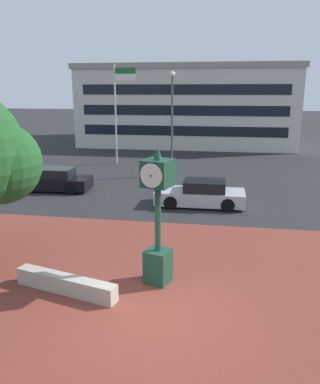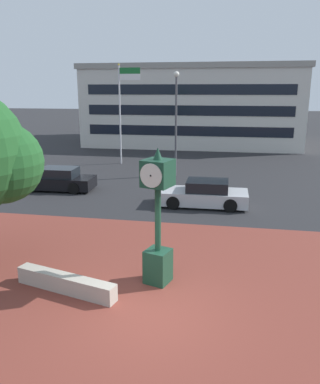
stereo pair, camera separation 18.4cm
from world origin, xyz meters
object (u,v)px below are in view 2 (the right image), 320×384
Objects in this scene: car_street_near at (57,180)px; civic_building at (195,105)px; flagpole_primary at (122,105)px; street_clock at (158,220)px; street_lamp_post at (176,113)px; car_street_far at (204,194)px.

car_street_near is 23.51m from civic_building.
civic_building reaches higher than flagpole_primary.
street_clock is 0.55× the size of flagpole_primary.
street_lamp_post reaches higher than car_street_near.
car_street_far is at bearing -103.38° from car_street_near.
flagpole_primary is at bearing -106.22° from civic_building.
street_lamp_post is at bearing -88.48° from civic_building.
street_clock is 0.61× the size of street_lamp_post.
street_lamp_post is at bearing 113.80° from street_clock.
car_street_near and car_street_far have the same top height.
car_street_far is 7.83m from street_lamp_post.
car_street_far is 0.66× the size of street_lamp_post.
street_clock is 0.92× the size of car_street_near.
civic_building is at bearing 91.52° from street_lamp_post.
street_lamp_post is at bearing -38.19° from flagpole_primary.
flagpole_primary reaches higher than car_street_far.
car_street_near is 0.60× the size of flagpole_primary.
car_street_near is 0.66× the size of street_lamp_post.
car_street_near is at bearing 145.77° from street_clock.
street_clock reaches higher than car_street_far.
street_lamp_post reaches higher than car_street_far.
flagpole_primary is at bearing -12.61° from car_street_near.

